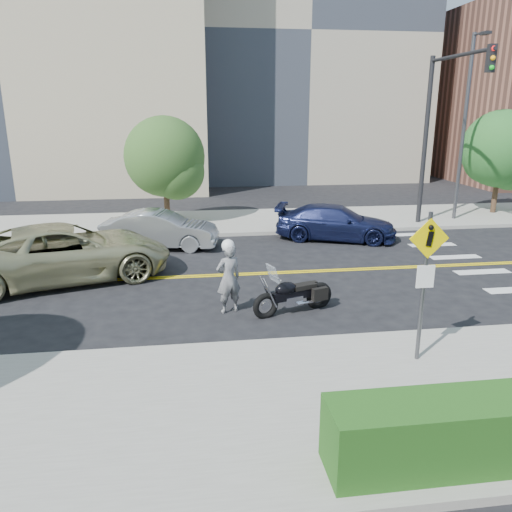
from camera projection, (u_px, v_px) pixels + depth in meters
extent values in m
plane|color=black|center=(199.00, 276.00, 15.53)|extent=(120.00, 120.00, 0.00)
cube|color=#9E9B91|center=(211.00, 412.00, 8.37)|extent=(60.00, 5.00, 0.15)
cube|color=#9E9B91|center=(194.00, 223.00, 22.65)|extent=(60.00, 5.00, 0.15)
cube|color=#A39984|center=(290.00, 43.00, 38.53)|extent=(18.00, 14.00, 20.00)
cylinder|color=#4C4C51|center=(464.00, 130.00, 22.13)|extent=(0.16, 0.16, 8.00)
cylinder|color=black|center=(425.00, 142.00, 21.53)|extent=(0.20, 0.20, 7.00)
cylinder|color=black|center=(461.00, 55.00, 18.51)|extent=(0.14, 4.40, 0.14)
cube|color=black|center=(491.00, 58.00, 16.70)|extent=(0.28, 0.18, 0.90)
cylinder|color=#4C4C51|center=(423.00, 288.00, 9.62)|extent=(0.08, 0.08, 3.00)
cube|color=#F9D800|center=(429.00, 238.00, 9.32)|extent=(0.78, 0.03, 0.78)
cube|color=white|center=(425.00, 277.00, 9.53)|extent=(0.35, 0.03, 0.45)
imported|color=#B7B8BD|center=(229.00, 278.00, 12.53)|extent=(0.76, 0.63, 1.80)
sphere|color=white|center=(228.00, 246.00, 12.29)|extent=(0.32, 0.32, 0.32)
imported|color=tan|center=(66.00, 252.00, 14.99)|extent=(6.74, 4.58, 1.71)
imported|color=#979B9E|center=(160.00, 230.00, 18.56)|extent=(4.45, 2.21, 1.40)
imported|color=#181E48|center=(336.00, 222.00, 19.84)|extent=(5.11, 3.39, 1.38)
cylinder|color=#382619|center=(166.00, 182.00, 22.07)|extent=(0.25, 0.25, 3.90)
sphere|color=#2B521A|center=(165.00, 157.00, 21.76)|extent=(3.51, 3.51, 3.51)
cylinder|color=#382619|center=(498.00, 173.00, 24.09)|extent=(0.25, 0.25, 4.13)
sphere|color=#1D5A1C|center=(501.00, 149.00, 23.77)|extent=(3.65, 3.65, 3.65)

